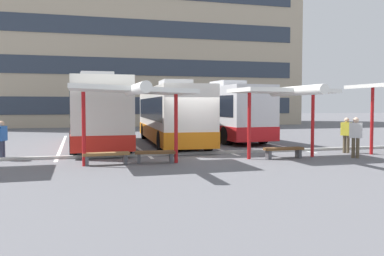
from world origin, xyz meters
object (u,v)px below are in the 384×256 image
bench_2 (155,154)px  bench_3 (284,150)px  waiting_shelter_1 (132,91)px  coach_bus_0 (95,113)px  coach_bus_1 (171,115)px  waiting_passenger_3 (346,133)px  waiting_shelter_2 (285,93)px  bench_1 (106,156)px  coach_bus_2 (219,113)px  waiting_passenger_2 (2,138)px  waiting_passenger_1 (356,135)px

bench_2 → bench_3: 5.27m
waiting_shelter_1 → coach_bus_0: bearing=97.2°
coach_bus_1 → waiting_passenger_3: coach_bus_1 is taller
waiting_shelter_2 → waiting_passenger_3: 4.18m
coach_bus_1 → bench_1: coach_bus_1 is taller
coach_bus_2 → waiting_passenger_2: bearing=-147.5°
coach_bus_2 → waiting_passenger_3: bearing=-70.7°
waiting_shelter_2 → coach_bus_0: bearing=134.0°
coach_bus_1 → waiting_passenger_1: coach_bus_1 is taller
bench_3 → waiting_passenger_2: 11.19m
bench_1 → bench_2: same height
waiting_passenger_3 → bench_2: bearing=-174.2°
coach_bus_2 → waiting_shelter_1: (-6.74, -10.07, 0.99)m
bench_3 → waiting_passenger_3: bearing=15.5°
waiting_shelter_2 → coach_bus_2: bearing=86.6°
waiting_shelter_1 → waiting_shelter_2: (6.16, 0.27, 0.01)m
bench_3 → waiting_passenger_1: waiting_passenger_1 is taller
bench_1 → bench_3: (7.06, -0.06, -0.00)m
bench_2 → bench_3: same height
waiting_shelter_2 → waiting_passenger_2: bearing=167.3°
bench_3 → waiting_passenger_1: 3.04m
waiting_shelter_2 → waiting_passenger_2: (-10.92, 2.46, -1.78)m
coach_bus_1 → bench_2: 7.71m
bench_1 → coach_bus_1: bearing=61.2°
waiting_shelter_2 → waiting_passenger_1: size_ratio=2.59×
bench_1 → bench_3: 7.06m
coach_bus_2 → waiting_shelter_2: 9.86m
bench_3 → waiting_passenger_1: size_ratio=0.99×
coach_bus_1 → coach_bus_2: size_ratio=1.05×
coach_bus_1 → waiting_passenger_2: size_ratio=7.26×
waiting_shelter_2 → waiting_passenger_3: bearing=16.3°
coach_bus_0 → waiting_passenger_1: coach_bus_0 is taller
coach_bus_0 → bench_1: 7.42m
coach_bus_1 → waiting_passenger_1: (5.95, -8.02, -0.62)m
bench_1 → coach_bus_0: bearing=90.6°
waiting_passenger_1 → waiting_passenger_3: waiting_passenger_1 is taller
coach_bus_1 → waiting_shelter_1: bearing=-112.0°
coach_bus_2 → bench_2: (-5.84, -9.63, -1.33)m
waiting_shelter_1 → waiting_passenger_3: waiting_shelter_1 is taller
bench_2 → waiting_passenger_1: bearing=-5.2°
bench_3 → waiting_passenger_2: size_ratio=1.07×
bench_2 → waiting_passenger_1: size_ratio=0.92×
waiting_shelter_2 → waiting_passenger_2: waiting_shelter_2 is taller
coach_bus_0 → bench_1: size_ratio=6.73×
bench_1 → waiting_passenger_2: waiting_passenger_2 is taller
waiting_passenger_3 → coach_bus_0: bearing=149.6°
coach_bus_0 → bench_2: bearing=-75.5°
bench_2 → waiting_shelter_2: size_ratio=0.36×
coach_bus_1 → bench_2: bearing=-106.9°
waiting_shelter_1 → bench_2: bearing=25.7°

